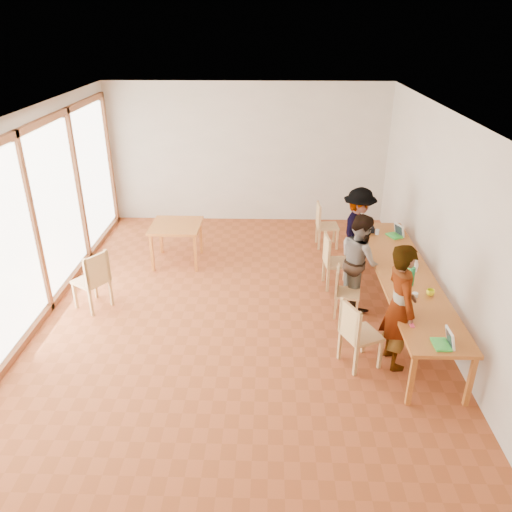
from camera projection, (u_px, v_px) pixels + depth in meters
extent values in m
plane|color=#A14C27|center=(237.00, 312.00, 7.79)|extent=(8.00, 8.00, 0.00)
cube|color=beige|center=(247.00, 154.00, 10.75)|extent=(6.00, 0.10, 3.00)
cube|color=beige|center=(199.00, 433.00, 3.54)|extent=(6.00, 0.10, 3.00)
cube|color=beige|center=(446.00, 225.00, 7.07)|extent=(0.10, 8.00, 3.00)
cube|color=white|center=(31.00, 221.00, 7.22)|extent=(0.10, 8.00, 3.00)
cube|color=white|center=(233.00, 114.00, 6.48)|extent=(6.00, 8.00, 0.04)
cube|color=#BB6D29|center=(405.00, 275.00, 7.37)|extent=(0.80, 4.00, 0.05)
cube|color=#BB6D29|center=(411.00, 380.00, 5.80)|extent=(0.06, 0.06, 0.70)
cube|color=#BB6D29|center=(359.00, 244.00, 9.29)|extent=(0.06, 0.06, 0.70)
cube|color=#BB6D29|center=(470.00, 382.00, 5.78)|extent=(0.06, 0.06, 0.70)
cube|color=#BB6D29|center=(395.00, 244.00, 9.27)|extent=(0.06, 0.06, 0.70)
cube|color=#BB6D29|center=(176.00, 226.00, 9.10)|extent=(0.90, 0.90, 0.05)
cube|color=#BB6D29|center=(152.00, 253.00, 8.92)|extent=(0.05, 0.05, 0.70)
cube|color=#BB6D29|center=(161.00, 236.00, 9.62)|extent=(0.05, 0.05, 0.70)
cube|color=#BB6D29|center=(195.00, 254.00, 8.90)|extent=(0.05, 0.05, 0.70)
cube|color=#BB6D29|center=(201.00, 236.00, 9.60)|extent=(0.05, 0.05, 0.70)
cube|color=#DBB56D|center=(361.00, 335.00, 6.45)|extent=(0.58, 0.58, 0.04)
cube|color=#DBB56D|center=(350.00, 322.00, 6.27)|extent=(0.22, 0.42, 0.46)
cube|color=#DBB56D|center=(347.00, 293.00, 7.57)|extent=(0.44, 0.44, 0.04)
cube|color=#DBB56D|center=(337.00, 280.00, 7.51)|extent=(0.11, 0.37, 0.39)
cube|color=#DBB56D|center=(337.00, 263.00, 8.37)|extent=(0.47, 0.47, 0.04)
cube|color=#DBB56D|center=(327.00, 250.00, 8.25)|extent=(0.08, 0.43, 0.45)
cube|color=#DBB56D|center=(327.00, 226.00, 9.87)|extent=(0.44, 0.44, 0.04)
cube|color=#DBB56D|center=(319.00, 215.00, 9.76)|extent=(0.06, 0.42, 0.44)
cube|color=#DBB56D|center=(91.00, 281.00, 7.75)|extent=(0.63, 0.63, 0.04)
cube|color=#DBB56D|center=(97.00, 270.00, 7.53)|extent=(0.29, 0.40, 0.47)
imported|color=gray|center=(400.00, 307.00, 6.31)|extent=(0.50, 0.68, 1.71)
imported|color=gray|center=(360.00, 261.00, 7.71)|extent=(0.71, 0.84, 1.52)
imported|color=gray|center=(358.00, 231.00, 8.77)|extent=(0.91, 1.14, 1.55)
cube|color=#40CF47|center=(441.00, 344.00, 5.73)|extent=(0.19, 0.26, 0.03)
cube|color=white|center=(450.00, 338.00, 5.69)|extent=(0.08, 0.24, 0.21)
cube|color=#40CF47|center=(409.00, 267.00, 7.51)|extent=(0.25, 0.29, 0.03)
cube|color=white|center=(416.00, 263.00, 7.44)|extent=(0.15, 0.23, 0.20)
cube|color=#40CF47|center=(394.00, 236.00, 8.59)|extent=(0.28, 0.31, 0.03)
cube|color=white|center=(399.00, 230.00, 8.58)|extent=(0.17, 0.25, 0.22)
imported|color=yellow|center=(430.00, 293.00, 6.76)|extent=(0.14, 0.14, 0.09)
cylinder|color=#196E39|center=(412.00, 277.00, 6.96)|extent=(0.07, 0.07, 0.28)
cylinder|color=silver|center=(377.00, 232.00, 8.66)|extent=(0.07, 0.07, 0.09)
cylinder|color=white|center=(415.00, 295.00, 6.72)|extent=(0.08, 0.08, 0.06)
cube|color=#E5385E|center=(412.00, 325.00, 6.11)|extent=(0.05, 0.10, 0.01)
cube|color=black|center=(369.00, 228.00, 8.81)|extent=(0.16, 0.26, 0.09)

